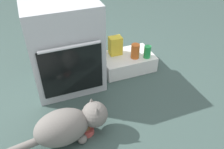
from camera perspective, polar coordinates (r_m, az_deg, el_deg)
ground at (r=1.88m, az=-8.10°, el=-9.27°), size 8.00×8.00×0.00m
oven at (r=2.00m, az=-11.79°, el=7.27°), size 0.57×0.58×0.76m
pantry_cabinet at (r=2.29m, az=3.75°, el=3.21°), size 0.50×0.33×0.15m
food_bowl at (r=1.72m, az=-6.24°, el=-13.38°), size 0.11×0.11×0.07m
cat at (r=1.61m, az=-10.70°, el=-12.13°), size 0.80×0.27×0.27m
sauce_jar at (r=2.19m, az=5.77°, el=5.76°), size 0.08×0.08×0.14m
snack_bag at (r=2.23m, az=0.84°, el=7.14°), size 0.12×0.09×0.18m
soda_can at (r=2.21m, az=8.71°, el=5.54°), size 0.07×0.07×0.12m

